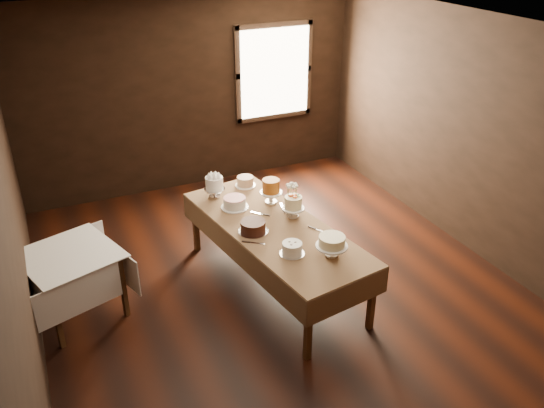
{
  "coord_description": "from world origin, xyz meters",
  "views": [
    {
      "loc": [
        -2.2,
        -4.61,
        3.72
      ],
      "look_at": [
        0.0,
        0.2,
        0.95
      ],
      "focal_mm": 36.67,
      "sensor_mm": 36.0,
      "label": 1
    }
  ],
  "objects_px": {
    "side_table": "(70,261)",
    "cake_server_e": "(258,243)",
    "cake_lattice": "(235,203)",
    "cake_cream": "(332,246)",
    "display_table": "(274,230)",
    "cake_meringue": "(214,188)",
    "flower_vase": "(292,206)",
    "cake_server_c": "(257,213)",
    "cake_caramel": "(271,192)",
    "cake_swirl": "(292,249)",
    "cake_speckled": "(245,182)",
    "cake_flowers": "(293,208)",
    "cake_server_b": "(322,231)",
    "cake_chocolate": "(253,227)",
    "cake_server_d": "(282,206)"
  },
  "relations": [
    {
      "from": "side_table",
      "to": "cake_server_e",
      "type": "bearing_deg",
      "value": -19.64
    },
    {
      "from": "cake_server_b",
      "to": "cake_server_e",
      "type": "xyz_separation_m",
      "value": [
        -0.71,
        0.06,
        0.0
      ]
    },
    {
      "from": "side_table",
      "to": "cake_cream",
      "type": "height_order",
      "value": "cake_cream"
    },
    {
      "from": "cake_meringue",
      "to": "flower_vase",
      "type": "bearing_deg",
      "value": -47.72
    },
    {
      "from": "cake_speckled",
      "to": "cake_server_b",
      "type": "xyz_separation_m",
      "value": [
        0.31,
        -1.35,
        -0.05
      ]
    },
    {
      "from": "cake_caramel",
      "to": "cake_chocolate",
      "type": "bearing_deg",
      "value": -130.08
    },
    {
      "from": "cake_speckled",
      "to": "cake_server_c",
      "type": "relative_size",
      "value": 1.17
    },
    {
      "from": "display_table",
      "to": "cake_meringue",
      "type": "relative_size",
      "value": 9.6
    },
    {
      "from": "cake_meringue",
      "to": "cake_swirl",
      "type": "bearing_deg",
      "value": -79.75
    },
    {
      "from": "side_table",
      "to": "cake_server_d",
      "type": "bearing_deg",
      "value": -0.09
    },
    {
      "from": "cake_lattice",
      "to": "cake_flowers",
      "type": "bearing_deg",
      "value": -42.35
    },
    {
      "from": "cake_cream",
      "to": "cake_server_d",
      "type": "xyz_separation_m",
      "value": [
        0.0,
        1.12,
        -0.1
      ]
    },
    {
      "from": "cake_server_c",
      "to": "cake_caramel",
      "type": "bearing_deg",
      "value": -95.77
    },
    {
      "from": "cake_meringue",
      "to": "cake_cream",
      "type": "distance_m",
      "value": 1.78
    },
    {
      "from": "side_table",
      "to": "cake_server_e",
      "type": "distance_m",
      "value": 1.88
    },
    {
      "from": "cake_lattice",
      "to": "cake_server_e",
      "type": "distance_m",
      "value": 0.83
    },
    {
      "from": "cake_caramel",
      "to": "cake_server_c",
      "type": "relative_size",
      "value": 1.25
    },
    {
      "from": "cake_cream",
      "to": "cake_server_d",
      "type": "bearing_deg",
      "value": 89.83
    },
    {
      "from": "cake_swirl",
      "to": "flower_vase",
      "type": "relative_size",
      "value": 1.73
    },
    {
      "from": "cake_flowers",
      "to": "cake_swirl",
      "type": "relative_size",
      "value": 1.01
    },
    {
      "from": "cake_flowers",
      "to": "cake_server_b",
      "type": "distance_m",
      "value": 0.45
    },
    {
      "from": "display_table",
      "to": "side_table",
      "type": "relative_size",
      "value": 2.32
    },
    {
      "from": "cake_caramel",
      "to": "cake_lattice",
      "type": "bearing_deg",
      "value": 172.92
    },
    {
      "from": "display_table",
      "to": "cake_chocolate",
      "type": "height_order",
      "value": "cake_chocolate"
    },
    {
      "from": "cake_flowers",
      "to": "cake_server_b",
      "type": "bearing_deg",
      "value": -72.86
    },
    {
      "from": "cake_server_c",
      "to": "flower_vase",
      "type": "bearing_deg",
      "value": -150.7
    },
    {
      "from": "cake_meringue",
      "to": "side_table",
      "type": "bearing_deg",
      "value": -162.46
    },
    {
      "from": "cake_cream",
      "to": "cake_server_c",
      "type": "relative_size",
      "value": 1.32
    },
    {
      "from": "flower_vase",
      "to": "cake_server_e",
      "type": "bearing_deg",
      "value": -143.16
    },
    {
      "from": "cake_chocolate",
      "to": "cake_swirl",
      "type": "distance_m",
      "value": 0.58
    },
    {
      "from": "cake_server_d",
      "to": "cake_server_b",
      "type": "bearing_deg",
      "value": -153.21
    },
    {
      "from": "cake_server_b",
      "to": "cake_cream",
      "type": "bearing_deg",
      "value": -47.26
    },
    {
      "from": "cake_speckled",
      "to": "cake_swirl",
      "type": "height_order",
      "value": "cake_swirl"
    },
    {
      "from": "display_table",
      "to": "cake_server_c",
      "type": "height_order",
      "value": "cake_server_c"
    },
    {
      "from": "side_table",
      "to": "cake_server_c",
      "type": "relative_size",
      "value": 4.65
    },
    {
      "from": "cake_meringue",
      "to": "cake_flowers",
      "type": "xyz_separation_m",
      "value": [
        0.62,
        -0.82,
        -0.01
      ]
    },
    {
      "from": "cake_server_b",
      "to": "side_table",
      "type": "bearing_deg",
      "value": -135.2
    },
    {
      "from": "cake_lattice",
      "to": "cake_flowers",
      "type": "xyz_separation_m",
      "value": [
        0.51,
        -0.46,
        0.06
      ]
    },
    {
      "from": "cake_cream",
      "to": "flower_vase",
      "type": "xyz_separation_m",
      "value": [
        0.04,
        0.95,
        -0.03
      ]
    },
    {
      "from": "cake_swirl",
      "to": "display_table",
      "type": "bearing_deg",
      "value": 82.37
    },
    {
      "from": "cake_caramel",
      "to": "cake_server_e",
      "type": "bearing_deg",
      "value": -122.92
    },
    {
      "from": "cake_flowers",
      "to": "cake_lattice",
      "type": "bearing_deg",
      "value": 137.65
    },
    {
      "from": "cake_caramel",
      "to": "cake_swirl",
      "type": "relative_size",
      "value": 1.19
    },
    {
      "from": "display_table",
      "to": "cake_caramel",
      "type": "distance_m",
      "value": 0.58
    },
    {
      "from": "cake_lattice",
      "to": "cake_cream",
      "type": "xyz_separation_m",
      "value": [
        0.5,
        -1.32,
        0.05
      ]
    },
    {
      "from": "cake_meringue",
      "to": "cake_server_d",
      "type": "relative_size",
      "value": 1.12
    },
    {
      "from": "cake_server_e",
      "to": "display_table",
      "type": "bearing_deg",
      "value": 75.89
    },
    {
      "from": "display_table",
      "to": "cake_server_e",
      "type": "xyz_separation_m",
      "value": [
        -0.3,
        -0.25,
        0.06
      ]
    },
    {
      "from": "flower_vase",
      "to": "cake_meringue",
      "type": "bearing_deg",
      "value": 132.28
    },
    {
      "from": "flower_vase",
      "to": "cake_lattice",
      "type": "bearing_deg",
      "value": 145.94
    }
  ]
}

